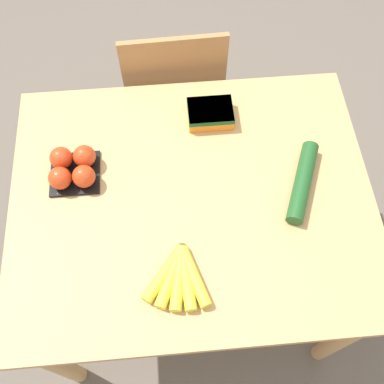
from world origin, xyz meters
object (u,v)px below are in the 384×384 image
object	(u,v)px
carrot_bag	(210,113)
chair	(174,96)
banana_bunch	(179,276)
cucumber_near	(303,182)
tomato_pack	(73,168)

from	to	relation	value
carrot_bag	chair	bearing A→B (deg)	107.20
banana_bunch	carrot_bag	world-z (taller)	carrot_bag
chair	cucumber_near	size ratio (longest dim) A/B	3.30
chair	banana_bunch	bearing A→B (deg)	85.84
tomato_pack	carrot_bag	xyz separation A→B (m)	(0.45, 0.18, -0.01)
chair	carrot_bag	xyz separation A→B (m)	(0.11, -0.36, 0.33)
chair	carrot_bag	world-z (taller)	chair
tomato_pack	cucumber_near	distance (m)	0.72
chair	cucumber_near	world-z (taller)	chair
banana_bunch	cucumber_near	bearing A→B (deg)	33.07
carrot_bag	cucumber_near	xyz separation A→B (m)	(0.26, -0.29, -0.00)
banana_bunch	tomato_pack	xyz separation A→B (m)	(-0.30, 0.37, 0.02)
tomato_pack	carrot_bag	world-z (taller)	tomato_pack
chair	cucumber_near	bearing A→B (deg)	117.91
carrot_bag	cucumber_near	world-z (taller)	cucumber_near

